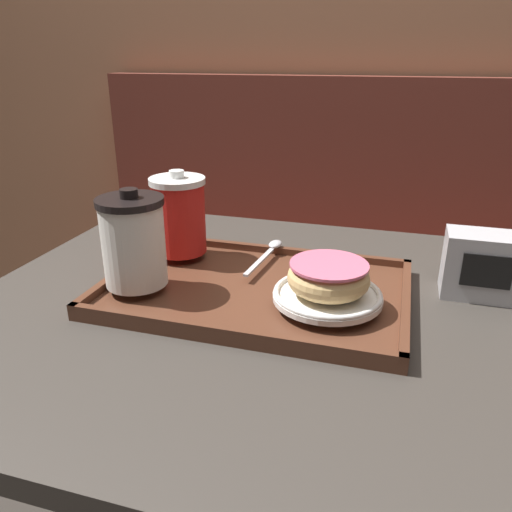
{
  "coord_description": "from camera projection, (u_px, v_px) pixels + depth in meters",
  "views": [
    {
      "loc": [
        0.17,
        -0.64,
        1.07
      ],
      "look_at": [
        -0.02,
        0.02,
        0.79
      ],
      "focal_mm": 35.0,
      "sensor_mm": 36.0,
      "label": 1
    }
  ],
  "objects": [
    {
      "name": "coffee_cup_front",
      "position": [
        134.0,
        241.0,
        0.72
      ],
      "size": [
        0.1,
        0.1,
        0.14
      ],
      "color": "white",
      "rests_on": "serving_tray"
    },
    {
      "name": "spoon",
      "position": [
        271.0,
        249.0,
        0.87
      ],
      "size": [
        0.03,
        0.16,
        0.01
      ],
      "rotation": [
        0.0,
        0.0,
        1.48
      ],
      "color": "silver",
      "rests_on": "serving_tray"
    },
    {
      "name": "wall_behind",
      "position": [
        363.0,
        6.0,
        1.54
      ],
      "size": [
        8.0,
        0.05,
        2.4
      ],
      "color": "#9E6B4C",
      "rests_on": "ground_plane"
    },
    {
      "name": "donut_chocolate_glazed",
      "position": [
        328.0,
        277.0,
        0.69
      ],
      "size": [
        0.11,
        0.11,
        0.04
      ],
      "color": "#DBB270",
      "rests_on": "plate_with_chocolate_donut"
    },
    {
      "name": "booth_bench",
      "position": [
        336.0,
        295.0,
        1.67
      ],
      "size": [
        1.69,
        0.44,
        1.0
      ],
      "color": "brown",
      "rests_on": "ground_plane"
    },
    {
      "name": "coffee_cup_rear",
      "position": [
        179.0,
        215.0,
        0.85
      ],
      "size": [
        0.09,
        0.09,
        0.14
      ],
      "color": "red",
      "rests_on": "serving_tray"
    },
    {
      "name": "serving_tray",
      "position": [
        256.0,
        290.0,
        0.76
      ],
      "size": [
        0.45,
        0.3,
        0.02
      ],
      "color": "#512D1E",
      "rests_on": "cafe_table"
    },
    {
      "name": "cafe_table",
      "position": [
        267.0,
        396.0,
        0.81
      ],
      "size": [
        0.89,
        0.76,
        0.72
      ],
      "color": "#38332D",
      "rests_on": "ground_plane"
    },
    {
      "name": "napkin_dispenser",
      "position": [
        483.0,
        266.0,
        0.75
      ],
      "size": [
        0.11,
        0.07,
        0.1
      ],
      "color": "#B7B7BC",
      "rests_on": "cafe_table"
    },
    {
      "name": "plate_with_chocolate_donut",
      "position": [
        327.0,
        295.0,
        0.7
      ],
      "size": [
        0.15,
        0.15,
        0.01
      ],
      "color": "white",
      "rests_on": "serving_tray"
    }
  ]
}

